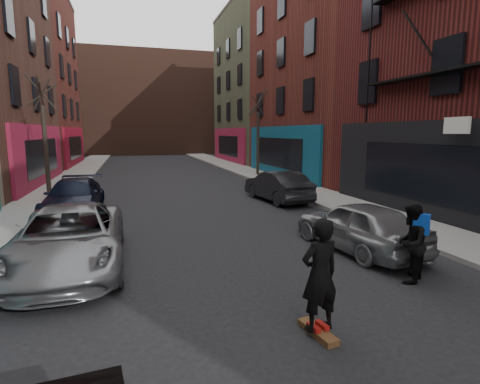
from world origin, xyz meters
TOP-DOWN VIEW (x-y plane):
  - sidewalk_left at (-6.25, 30.00)m, footprint 2.50×84.00m
  - sidewalk_right at (6.25, 30.00)m, footprint 2.50×84.00m
  - buildings_right at (13.50, 16.00)m, footprint 12.00×56.00m
  - building_far at (0.00, 56.00)m, footprint 40.00×10.00m
  - tree_left_far at (-6.20, 18.00)m, footprint 2.00×2.00m
  - tree_right_far at (6.20, 24.00)m, footprint 2.00×2.00m
  - parked_left_far at (-3.90, 7.87)m, footprint 2.43×5.11m
  - parked_left_end at (-4.60, 14.03)m, footprint 2.05×4.64m
  - parked_right_far at (3.20, 7.19)m, footprint 2.06×4.11m
  - parked_right_end at (3.86, 14.48)m, footprint 1.90×4.33m
  - skateboard at (0.18, 3.68)m, footprint 0.33×0.82m
  - skateboarder at (0.18, 3.68)m, footprint 0.69×0.50m
  - pedestrian at (3.00, 5.04)m, footprint 1.02×0.98m

SIDE VIEW (x-z plane):
  - skateboard at x=0.18m, z-range 0.00..0.10m
  - sidewalk_left at x=-6.25m, z-range 0.00..0.13m
  - sidewalk_right at x=6.25m, z-range 0.00..0.13m
  - parked_left_end at x=-4.60m, z-range 0.00..1.33m
  - parked_right_far at x=3.20m, z-range 0.00..1.34m
  - parked_right_end at x=3.86m, z-range 0.00..1.38m
  - parked_left_far at x=-3.90m, z-range 0.00..1.41m
  - pedestrian at x=3.00m, z-range 0.01..1.66m
  - skateboarder at x=0.18m, z-range 0.10..1.85m
  - tree_left_far at x=-6.20m, z-range 0.13..6.63m
  - tree_right_far at x=6.20m, z-range 0.13..6.93m
  - building_far at x=0.00m, z-range 0.00..14.00m
  - buildings_right at x=13.50m, z-range 0.00..16.00m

